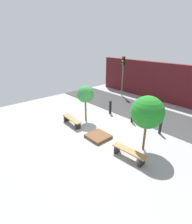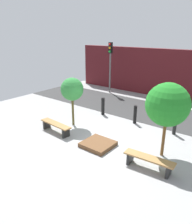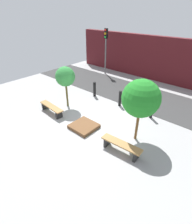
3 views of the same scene
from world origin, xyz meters
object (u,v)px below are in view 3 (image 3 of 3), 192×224
(bench_left, at_px, (52,108))
(bollard_far_left, at_px, (95,89))
(bollard_center, at_px, (152,110))
(planter_bed, at_px, (84,126))
(bench_right, at_px, (121,146))
(traffic_light_west, at_px, (106,43))
(bollard_left, at_px, (120,99))
(tree_behind_right_bench, at_px, (141,99))
(tree_behind_left_bench, at_px, (65,77))

(bench_left, relative_size, bollard_far_left, 1.86)
(bollard_center, bearing_deg, planter_bed, -123.69)
(bench_right, height_order, bollard_far_left, bollard_far_left)
(bollard_center, relative_size, traffic_light_west, 0.27)
(planter_bed, bearing_deg, bench_left, -175.15)
(bench_left, distance_m, bench_right, 4.72)
(bench_left, xyz_separation_m, planter_bed, (2.36, 0.20, -0.25))
(planter_bed, relative_size, bollard_left, 1.27)
(bollard_left, bearing_deg, traffic_light_west, 137.32)
(tree_behind_right_bench, bearing_deg, tree_behind_left_bench, 180.00)
(tree_behind_left_bench, height_order, bollard_center, tree_behind_left_bench)
(planter_bed, height_order, bollard_left, bollard_left)
(planter_bed, bearing_deg, bollard_far_left, 123.69)
(bench_left, bearing_deg, traffic_light_west, 110.26)
(bollard_left, relative_size, traffic_light_west, 0.25)
(tree_behind_right_bench, distance_m, traffic_light_west, 9.38)
(bollard_center, bearing_deg, tree_behind_right_bench, -82.04)
(tree_behind_left_bench, xyz_separation_m, traffic_light_west, (-2.19, 6.32, 0.74))
(bollard_center, bearing_deg, tree_behind_left_bench, -154.38)
(bollard_far_left, bearing_deg, bollard_center, 0.00)
(tree_behind_right_bench, relative_size, traffic_light_west, 0.76)
(bench_left, xyz_separation_m, tree_behind_right_bench, (4.72, 1.17, 1.71))
(tree_behind_left_bench, distance_m, bollard_center, 5.08)
(tree_behind_right_bench, relative_size, bollard_center, 2.81)
(bench_right, relative_size, bollard_left, 1.87)
(bench_left, height_order, bench_right, bench_right)
(bench_left, height_order, tree_behind_left_bench, tree_behind_left_bench)
(tree_behind_right_bench, bearing_deg, traffic_light_west, 137.56)
(bench_left, distance_m, traffic_light_west, 8.12)
(planter_bed, relative_size, tree_behind_right_bench, 0.43)
(bollard_left, bearing_deg, tree_behind_right_bench, -41.95)
(tree_behind_right_bench, bearing_deg, bollard_center, 97.96)
(bollard_center, xyz_separation_m, traffic_light_west, (-6.61, 4.20, 2.08))
(bollard_far_left, height_order, bollard_left, bollard_far_left)
(planter_bed, height_order, tree_behind_left_bench, tree_behind_left_bench)
(bench_left, bearing_deg, tree_behind_right_bench, 17.89)
(tree_behind_right_bench, xyz_separation_m, bollard_center, (-0.30, 2.12, -1.54))
(planter_bed, bearing_deg, bollard_left, 90.00)
(bench_left, xyz_separation_m, bollard_far_left, (0.30, 3.29, 0.15))
(traffic_light_west, bearing_deg, bench_left, -73.67)
(bench_right, distance_m, bollard_left, 4.05)
(tree_behind_right_bench, bearing_deg, planter_bed, -157.59)
(planter_bed, xyz_separation_m, traffic_light_west, (-4.55, 7.29, 2.50))
(bench_right, height_order, planter_bed, bench_right)
(bollard_center, bearing_deg, bollard_left, 180.00)
(bench_right, xyz_separation_m, bollard_far_left, (-4.42, 3.29, 0.15))
(bench_left, xyz_separation_m, bollard_center, (4.42, 3.29, 0.17))
(bollard_far_left, bearing_deg, tree_behind_right_bench, -25.62)
(planter_bed, bearing_deg, bench_right, -4.85)
(bench_left, xyz_separation_m, traffic_light_west, (-2.19, 7.49, 2.25))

